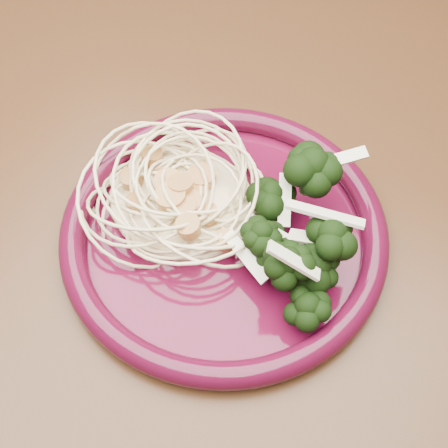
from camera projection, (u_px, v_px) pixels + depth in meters
dining_table at (354, 332)px, 0.56m from camera, size 1.20×0.80×0.75m
dinner_plate at (224, 232)px, 0.49m from camera, size 0.30×0.30×0.02m
spaghetti_pile at (182, 196)px, 0.50m from camera, size 0.14×0.13×0.03m
scallop_cluster at (179, 170)px, 0.47m from camera, size 0.13×0.13×0.04m
broccoli_pile at (281, 254)px, 0.45m from camera, size 0.11×0.15×0.05m
onion_garnish at (284, 231)px, 0.43m from camera, size 0.08×0.10×0.05m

